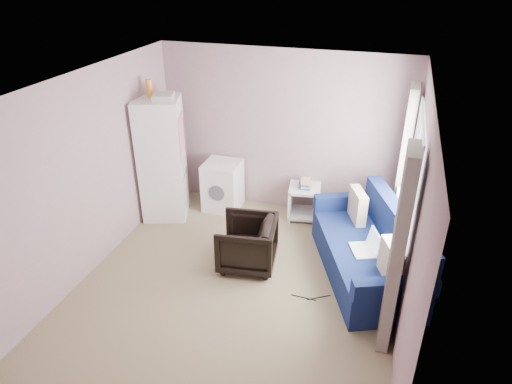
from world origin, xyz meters
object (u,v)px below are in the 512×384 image
Objects in this scene: fridge at (162,159)px; sofa at (370,252)px; armchair at (247,241)px; side_table at (304,200)px; washing_machine at (223,185)px.

sofa is at bearing -29.86° from fridge.
armchair is 1.94m from fridge.
sofa is at bearing -46.76° from side_table.
fridge is 0.94× the size of sofa.
side_table is (0.45, 1.43, -0.07)m from armchair.
sofa is at bearing -25.41° from washing_machine.
washing_machine is 1.31m from side_table.
armchair is at bearing -58.87° from washing_machine.
sofa is at bearing 92.03° from armchair.
armchair reaches higher than side_table.
washing_machine is (-0.85, 1.35, 0.04)m from armchair.
side_table is 0.29× the size of sofa.
side_table is (2.08, 0.54, -0.64)m from fridge.
washing_machine is 1.21× the size of side_table.
washing_machine is 0.35× the size of sofa.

